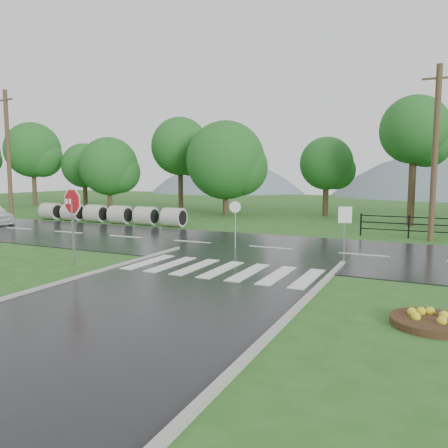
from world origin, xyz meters
The scene contains 13 objects.
ground centered at (0.00, 0.00, 0.00)m, with size 120.00×120.00×0.00m, color #265A1E.
main_road centered at (0.00, 10.00, 0.00)m, with size 90.00×8.00×0.04m, color black.
crosswalk centered at (0.00, 5.00, 0.06)m, with size 6.50×2.80×0.02m.
curb_right centered at (3.55, -4.00, 0.00)m, with size 0.15×24.00×0.12m, color #A3A39B.
hills centered at (3.49, 65.00, -15.54)m, with size 102.00×48.00×48.00m.
treeline centered at (1.00, 24.00, 0.00)m, with size 83.20×5.20×10.00m.
culvert_pipes centered at (-13.42, 15.00, 0.60)m, with size 11.80×1.20×1.20m.
stop_sign centered at (-5.13, 3.45, 2.07)m, with size 1.31×0.29×3.00m.
flower_bed centered at (6.47, 2.10, 0.12)m, with size 1.67×1.67×0.33m.
reg_sign_small centered at (3.61, 7.68, 1.52)m, with size 0.45×0.18×2.14m.
reg_sign_round centered at (-1.29, 9.05, 1.36)m, with size 0.49×0.12×2.13m.
utility_pole_west centered at (-23.48, 15.50, 4.93)m, with size 1.73×0.32×9.69m.
utility_pole_east centered at (6.41, 15.50, 4.31)m, with size 1.51×0.28×8.49m.
Camera 1 is at (6.39, -8.16, 3.31)m, focal length 35.00 mm.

